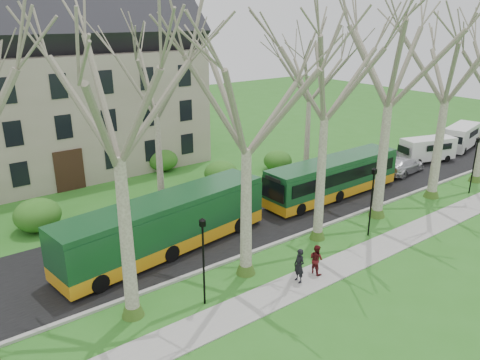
{
  "coord_description": "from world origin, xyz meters",
  "views": [
    {
      "loc": [
        -16.02,
        -17.06,
        12.86
      ],
      "look_at": [
        -0.9,
        3.0,
        3.96
      ],
      "focal_mm": 35.0,
      "sensor_mm": 36.0,
      "label": 1
    }
  ],
  "objects_px": {
    "sedan": "(403,165)",
    "pedestrian_b": "(316,259)",
    "bus_lead": "(166,224)",
    "bus_follow": "(333,177)",
    "van_b": "(461,137)",
    "pedestrian_a": "(299,266)",
    "van_a": "(428,150)"
  },
  "relations": [
    {
      "from": "sedan",
      "to": "pedestrian_b",
      "type": "distance_m",
      "value": 19.2
    },
    {
      "from": "bus_follow",
      "to": "pedestrian_a",
      "type": "xyz_separation_m",
      "value": [
        -10.32,
        -7.17,
        -0.58
      ]
    },
    {
      "from": "bus_lead",
      "to": "sedan",
      "type": "bearing_deg",
      "value": -7.28
    },
    {
      "from": "pedestrian_a",
      "to": "bus_follow",
      "type": "bearing_deg",
      "value": 128.73
    },
    {
      "from": "van_a",
      "to": "bus_follow",
      "type": "bearing_deg",
      "value": -160.3
    },
    {
      "from": "pedestrian_b",
      "to": "van_a",
      "type": "bearing_deg",
      "value": -71.23
    },
    {
      "from": "van_a",
      "to": "bus_lead",
      "type": "bearing_deg",
      "value": -161.62
    },
    {
      "from": "bus_lead",
      "to": "van_a",
      "type": "distance_m",
      "value": 27.52
    },
    {
      "from": "bus_lead",
      "to": "bus_follow",
      "type": "bearing_deg",
      "value": -7.19
    },
    {
      "from": "bus_lead",
      "to": "van_a",
      "type": "bearing_deg",
      "value": -5.91
    },
    {
      "from": "bus_follow",
      "to": "sedan",
      "type": "bearing_deg",
      "value": -0.45
    },
    {
      "from": "bus_follow",
      "to": "sedan",
      "type": "xyz_separation_m",
      "value": [
        8.78,
        0.05,
        -0.76
      ]
    },
    {
      "from": "sedan",
      "to": "van_b",
      "type": "bearing_deg",
      "value": -91.57
    },
    {
      "from": "sedan",
      "to": "van_a",
      "type": "bearing_deg",
      "value": -88.63
    },
    {
      "from": "bus_follow",
      "to": "van_b",
      "type": "height_order",
      "value": "bus_follow"
    },
    {
      "from": "bus_follow",
      "to": "van_b",
      "type": "xyz_separation_m",
      "value": [
        20.02,
        1.13,
        -0.27
      ]
    },
    {
      "from": "bus_follow",
      "to": "van_a",
      "type": "xyz_separation_m",
      "value": [
        13.5,
        0.75,
        -0.37
      ]
    },
    {
      "from": "bus_follow",
      "to": "sedan",
      "type": "height_order",
      "value": "bus_follow"
    },
    {
      "from": "bus_follow",
      "to": "pedestrian_a",
      "type": "distance_m",
      "value": 12.58
    },
    {
      "from": "bus_follow",
      "to": "van_a",
      "type": "relative_size",
      "value": 2.33
    },
    {
      "from": "sedan",
      "to": "pedestrian_b",
      "type": "relative_size",
      "value": 3.04
    },
    {
      "from": "pedestrian_b",
      "to": "sedan",
      "type": "bearing_deg",
      "value": -68.57
    },
    {
      "from": "sedan",
      "to": "pedestrian_a",
      "type": "relative_size",
      "value": 2.75
    },
    {
      "from": "sedan",
      "to": "pedestrian_b",
      "type": "bearing_deg",
      "value": 104.82
    },
    {
      "from": "bus_follow",
      "to": "van_b",
      "type": "relative_size",
      "value": 2.13
    },
    {
      "from": "van_b",
      "to": "pedestrian_a",
      "type": "relative_size",
      "value": 3.09
    },
    {
      "from": "sedan",
      "to": "van_a",
      "type": "relative_size",
      "value": 0.98
    },
    {
      "from": "pedestrian_a",
      "to": "pedestrian_b",
      "type": "relative_size",
      "value": 1.11
    },
    {
      "from": "bus_lead",
      "to": "sedan",
      "type": "relative_size",
      "value": 2.65
    },
    {
      "from": "bus_lead",
      "to": "pedestrian_b",
      "type": "height_order",
      "value": "bus_lead"
    },
    {
      "from": "bus_follow",
      "to": "pedestrian_a",
      "type": "bearing_deg",
      "value": -146.02
    },
    {
      "from": "bus_follow",
      "to": "van_a",
      "type": "bearing_deg",
      "value": 2.4
    }
  ]
}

